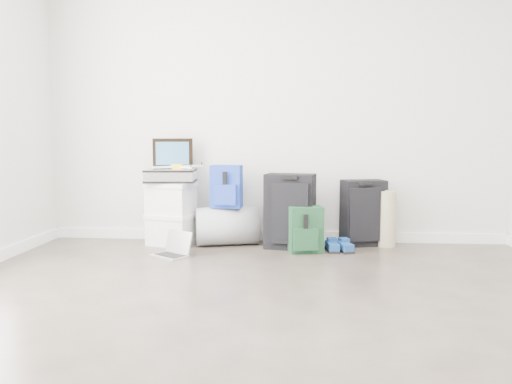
# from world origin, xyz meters

# --- Properties ---
(ground) EXTENTS (5.00, 5.00, 0.00)m
(ground) POSITION_xyz_m (0.00, 0.00, 0.00)
(ground) COLOR #312B24
(ground) RESTS_ON ground
(room_envelope) EXTENTS (4.52, 5.02, 2.71)m
(room_envelope) POSITION_xyz_m (0.00, 0.02, 1.72)
(room_envelope) COLOR silver
(room_envelope) RESTS_ON ground
(boxes_stack) EXTENTS (0.49, 0.44, 0.60)m
(boxes_stack) POSITION_xyz_m (-0.98, 2.22, 0.30)
(boxes_stack) COLOR silver
(boxes_stack) RESTS_ON ground
(briefcase) EXTENTS (0.48, 0.36, 0.13)m
(briefcase) POSITION_xyz_m (-0.98, 2.22, 0.66)
(briefcase) COLOR #B2B2B7
(briefcase) RESTS_ON boxes_stack
(painting) EXTENTS (0.38, 0.12, 0.29)m
(painting) POSITION_xyz_m (-0.98, 2.32, 0.87)
(painting) COLOR black
(painting) RESTS_ON briefcase
(drone) EXTENTS (0.41, 0.41, 0.05)m
(drone) POSITION_xyz_m (-0.90, 2.20, 0.75)
(drone) COLOR gold
(drone) RESTS_ON briefcase
(duffel_bag) EXTENTS (0.66, 0.50, 0.36)m
(duffel_bag) POSITION_xyz_m (-0.45, 2.26, 0.18)
(duffel_bag) COLOR gray
(duffel_bag) RESTS_ON ground
(blue_backpack) EXTENTS (0.30, 0.23, 0.40)m
(blue_backpack) POSITION_xyz_m (-0.45, 2.23, 0.56)
(blue_backpack) COLOR #17259A
(blue_backpack) RESTS_ON duffel_bag
(large_suitcase) EXTENTS (0.48, 0.36, 0.69)m
(large_suitcase) POSITION_xyz_m (0.15, 2.14, 0.35)
(large_suitcase) COLOR black
(large_suitcase) RESTS_ON ground
(green_backpack) EXTENTS (0.33, 0.27, 0.41)m
(green_backpack) POSITION_xyz_m (0.30, 1.97, 0.20)
(green_backpack) COLOR #123319
(green_backpack) RESTS_ON ground
(carry_on) EXTENTS (0.44, 0.35, 0.62)m
(carry_on) POSITION_xyz_m (0.84, 2.34, 0.31)
(carry_on) COLOR black
(carry_on) RESTS_ON ground
(shoes) EXTENTS (0.26, 0.26, 0.08)m
(shoes) POSITION_xyz_m (0.59, 2.04, 0.04)
(shoes) COLOR black
(shoes) RESTS_ON ground
(rolled_rug) EXTENTS (0.17, 0.17, 0.52)m
(rolled_rug) POSITION_xyz_m (1.06, 2.30, 0.26)
(rolled_rug) COLOR tan
(rolled_rug) RESTS_ON ground
(laptop) EXTENTS (0.37, 0.35, 0.21)m
(laptop) POSITION_xyz_m (-0.85, 1.74, 0.05)
(laptop) COLOR silver
(laptop) RESTS_ON ground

